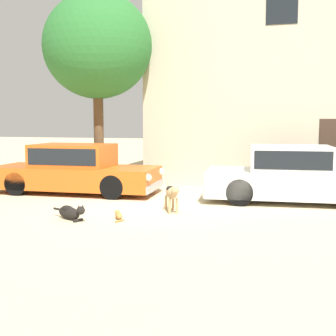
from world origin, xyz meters
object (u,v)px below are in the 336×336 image
stray_dog_tan (172,193)px  stray_cat (118,215)px  acacia_tree_left (97,47)px  parked_sedan_second (291,174)px  parked_sedan_nearest (75,169)px  stray_dog_spotted (70,212)px

stray_dog_tan → stray_cat: bearing=-71.2°
stray_dog_tan → stray_cat: stray_dog_tan is taller
stray_dog_tan → stray_cat: 1.35m
stray_dog_tan → acacia_tree_left: 5.96m
parked_sedan_second → stray_dog_tan: size_ratio=4.85×
parked_sedan_nearest → stray_cat: bearing=-51.2°
stray_dog_spotted → stray_dog_tan: (1.84, 1.29, 0.27)m
parked_sedan_nearest → acacia_tree_left: (0.16, 1.36, 3.60)m
stray_cat → acacia_tree_left: (-2.24, 4.19, 4.22)m
stray_dog_spotted → stray_dog_tan: bearing=62.4°
parked_sedan_second → stray_dog_tan: bearing=-146.0°
parked_sedan_nearest → parked_sedan_second: (5.93, 0.06, 0.01)m
acacia_tree_left → stray_dog_tan: bearing=-46.0°
parked_sedan_nearest → stray_dog_spotted: parked_sedan_nearest is taller
stray_dog_spotted → parked_sedan_second: bearing=63.7°
stray_dog_tan → acacia_tree_left: acacia_tree_left is taller
parked_sedan_second → stray_cat: parked_sedan_second is taller
stray_cat → acacia_tree_left: acacia_tree_left is taller
parked_sedan_second → stray_dog_tan: parked_sedan_second is taller
parked_sedan_nearest → stray_dog_spotted: (1.48, -3.21, -0.52)m
stray_dog_tan → parked_sedan_nearest: bearing=-146.0°
stray_dog_spotted → stray_dog_tan: size_ratio=1.07×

